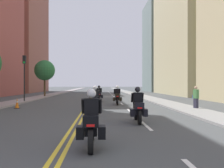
{
  "coord_description": "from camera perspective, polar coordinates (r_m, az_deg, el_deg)",
  "views": [
    {
      "loc": [
        1.03,
        -2.58,
        1.75
      ],
      "look_at": [
        1.77,
        12.96,
        1.77
      ],
      "focal_mm": 40.35,
      "sensor_mm": 36.0,
      "label": 1
    }
  ],
  "objects": [
    {
      "name": "building_right_2",
      "position": [
        64.19,
        11.76,
        8.1
      ],
      "size": [
        8.98,
        12.36,
        21.76
      ],
      "color": "slate",
      "rests_on": "ground"
    },
    {
      "name": "sidewalk_right",
      "position": [
        50.97,
        4.05,
        -1.98
      ],
      "size": [
        2.16,
        144.0,
        0.12
      ],
      "primitive_type": "cube",
      "color": "gray",
      "rests_on": "ground"
    },
    {
      "name": "motorcycle_3",
      "position": [
        21.73,
        1.19,
        -2.95
      ],
      "size": [
        0.77,
        2.22,
        1.65
      ],
      "rotation": [
        0.0,
        0.0,
        -0.03
      ],
      "color": "black",
      "rests_on": "ground"
    },
    {
      "name": "motorcycle_2",
      "position": [
        16.82,
        -3.86,
        -3.82
      ],
      "size": [
        0.78,
        2.23,
        1.65
      ],
      "rotation": [
        0.0,
        0.0,
        0.04
      ],
      "color": "black",
      "rests_on": "ground"
    },
    {
      "name": "traffic_light_near",
      "position": [
        25.99,
        -19.24,
        3.01
      ],
      "size": [
        0.28,
        0.38,
        4.57
      ],
      "color": "black",
      "rests_on": "ground"
    },
    {
      "name": "centreline_yellow_outer",
      "position": [
        50.62,
        -3.75,
        -2.06
      ],
      "size": [
        0.12,
        132.0,
        0.01
      ],
      "primitive_type": "cube",
      "color": "yellow",
      "rests_on": "ground"
    },
    {
      "name": "street_tree_1",
      "position": [
        36.48,
        -15.01,
        3.0
      ],
      "size": [
        2.85,
        2.85,
        5.15
      ],
      "color": "#4C3B21",
      "rests_on": "ground"
    },
    {
      "name": "motorcycle_1",
      "position": [
        11.6,
        5.88,
        -5.46
      ],
      "size": [
        0.78,
        2.12,
        1.65
      ],
      "rotation": [
        0.0,
        0.0,
        -0.04
      ],
      "color": "black",
      "rests_on": "ground"
    },
    {
      "name": "motorcycle_0",
      "position": [
        7.09,
        -4.69,
        -9.02
      ],
      "size": [
        0.76,
        2.21,
        1.63
      ],
      "rotation": [
        0.0,
        0.0,
        0.01
      ],
      "color": "black",
      "rests_on": "ground"
    },
    {
      "name": "pedestrian_0",
      "position": [
        18.26,
        18.46,
        -2.93
      ],
      "size": [
        0.33,
        0.51,
        1.63
      ],
      "rotation": [
        0.0,
        0.0,
        1.93
      ],
      "color": "#272638",
      "rests_on": "ground"
    },
    {
      "name": "sidewalk_left",
      "position": [
        51.25,
        -11.78,
        -1.97
      ],
      "size": [
        2.16,
        144.0,
        0.12
      ],
      "primitive_type": "cube",
      "color": "gray",
      "rests_on": "ground"
    },
    {
      "name": "building_left_2",
      "position": [
        60.82,
        -19.38,
        9.87
      ],
      "size": [
        7.43,
        18.45,
        24.5
      ],
      "color": "brown",
      "rests_on": "ground"
    },
    {
      "name": "motorcycle_4",
      "position": [
        25.73,
        -2.94,
        -2.47
      ],
      "size": [
        0.77,
        2.14,
        1.64
      ],
      "rotation": [
        0.0,
        0.0,
        0.02
      ],
      "color": "black",
      "rests_on": "ground"
    },
    {
      "name": "lane_dashes_white",
      "position": [
        31.69,
        0.81,
        -3.24
      ],
      "size": [
        0.14,
        56.4,
        0.01
      ],
      "color": "silver",
      "rests_on": "ground"
    },
    {
      "name": "ground_plane",
      "position": [
        50.62,
        -3.89,
        -2.06
      ],
      "size": [
        264.0,
        264.0,
        0.0
      ],
      "primitive_type": "plane",
      "color": "#424647"
    },
    {
      "name": "traffic_cone_1",
      "position": [
        19.56,
        -20.71,
        -4.1
      ],
      "size": [
        0.35,
        0.35,
        0.76
      ],
      "color": "black",
      "rests_on": "ground"
    },
    {
      "name": "centreline_yellow_inner",
      "position": [
        50.63,
        -4.02,
        -2.06
      ],
      "size": [
        0.12,
        132.0,
        0.01
      ],
      "primitive_type": "cube",
      "color": "yellow",
      "rests_on": "ground"
    },
    {
      "name": "building_right_1",
      "position": [
        46.52,
        16.16,
        13.81
      ],
      "size": [
        6.43,
        20.86,
        25.83
      ],
      "color": "tan",
      "rests_on": "ground"
    }
  ]
}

